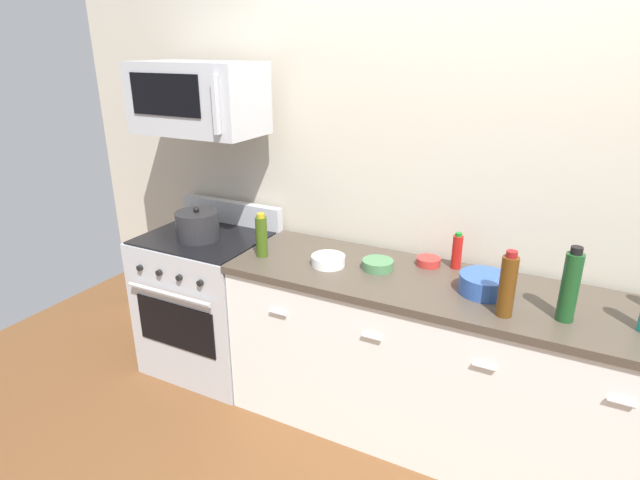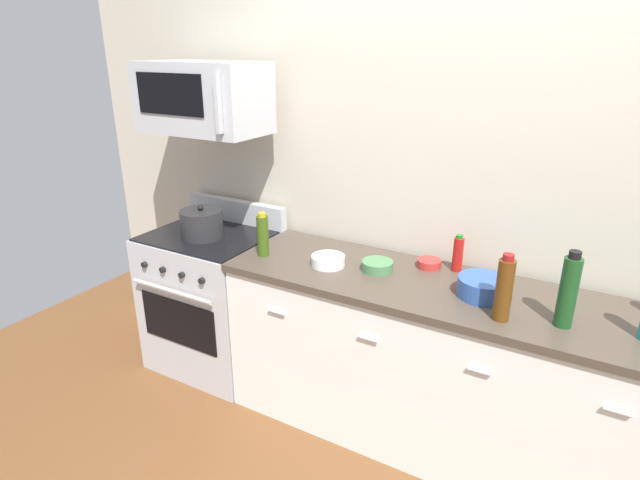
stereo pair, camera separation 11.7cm
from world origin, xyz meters
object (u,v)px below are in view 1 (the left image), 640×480
object	(u,v)px
bowl_green_glaze	(378,264)
bowl_white_ceramic	(328,260)
range_oven	(210,301)
stockpot	(198,225)
microwave	(198,98)
bottle_hot_sauce_red	(457,251)
bowl_red_small	(428,261)
bottle_olive_oil	(262,236)
bottle_wine_green	(570,286)
bowl_blue_mixing	(484,284)
bottle_wine_amber	(507,285)

from	to	relation	value
bowl_green_glaze	bowl_white_ceramic	world-z (taller)	bowl_white_ceramic
range_oven	stockpot	bearing A→B (deg)	-90.00
microwave	bottle_hot_sauce_red	bearing A→B (deg)	6.98
range_oven	microwave	world-z (taller)	microwave
bowl_red_small	bowl_white_ceramic	bearing A→B (deg)	-152.63
bowl_white_ceramic	bowl_red_small	bearing A→B (deg)	27.37
range_oven	bottle_olive_oil	size ratio (longest dim) A/B	4.26
bottle_wine_green	bottle_hot_sauce_red	xyz separation A→B (m)	(-0.55, 0.34, -0.07)
range_oven	bottle_wine_green	distance (m)	2.15
bottle_olive_oil	bowl_green_glaze	xyz separation A→B (m)	(0.65, 0.13, -0.09)
bottle_olive_oil	stockpot	distance (m)	0.50
range_oven	bottle_wine_green	bearing A→B (deg)	-3.02
bowl_blue_mixing	stockpot	size ratio (longest dim) A/B	0.92
bottle_wine_green	bottle_olive_oil	bearing A→B (deg)	179.76
bowl_red_small	bottle_olive_oil	bearing A→B (deg)	-160.87
bottle_wine_amber	bowl_red_small	size ratio (longest dim) A/B	2.38
bowl_red_small	bowl_blue_mixing	size ratio (longest dim) A/B	0.54
stockpot	range_oven	bearing A→B (deg)	90.00
range_oven	stockpot	xyz separation A→B (m)	(0.00, -0.05, 0.54)
bottle_hot_sauce_red	stockpot	xyz separation A→B (m)	(-1.51, -0.28, -0.01)
bottle_hot_sauce_red	bowl_blue_mixing	size ratio (longest dim) A/B	0.84
bowl_green_glaze	bottle_wine_amber	bearing A→B (deg)	-17.29
bottle_olive_oil	bottle_hot_sauce_red	bearing A→B (deg)	18.16
range_oven	bottle_wine_green	size ratio (longest dim) A/B	3.14
bottle_olive_oil	bowl_green_glaze	distance (m)	0.66
range_oven	bottle_olive_oil	bearing A→B (deg)	-11.64
range_oven	bottle_wine_amber	world-z (taller)	bottle_wine_amber
bottle_olive_oil	bowl_red_small	distance (m)	0.93
range_oven	bowl_white_ceramic	world-z (taller)	range_oven
microwave	bowl_white_ceramic	xyz separation A→B (m)	(0.89, -0.09, -0.80)
microwave	bottle_wine_amber	size ratio (longest dim) A/B	2.44
bottle_olive_oil	bowl_blue_mixing	world-z (taller)	bottle_olive_oil
range_oven	bowl_red_small	world-z (taller)	range_oven
microwave	bowl_green_glaze	world-z (taller)	microwave
bottle_olive_oil	bowl_white_ceramic	xyz separation A→B (m)	(0.39, 0.05, -0.09)
range_oven	bowl_blue_mixing	distance (m)	1.77
microwave	bowl_red_small	size ratio (longest dim) A/B	5.81
bottle_hot_sauce_red	microwave	bearing A→B (deg)	-173.02
bottle_hot_sauce_red	bowl_red_small	size ratio (longest dim) A/B	1.56
bottle_hot_sauce_red	bowl_blue_mixing	bearing A→B (deg)	-50.88
bottle_wine_amber	bowl_red_small	distance (m)	0.61
bottle_wine_green	bowl_white_ceramic	distance (m)	1.18
microwave	bowl_green_glaze	size ratio (longest dim) A/B	4.49
bottle_hot_sauce_red	stockpot	world-z (taller)	stockpot
bottle_olive_oil	bottle_wine_amber	bearing A→B (deg)	-3.58
bottle_wine_green	range_oven	bearing A→B (deg)	176.98
microwave	bottle_wine_amber	distance (m)	1.96
microwave	bowl_white_ceramic	size ratio (longest dim) A/B	4.09
stockpot	bottle_wine_amber	bearing A→B (deg)	-4.14
bowl_red_small	stockpot	bearing A→B (deg)	-169.51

